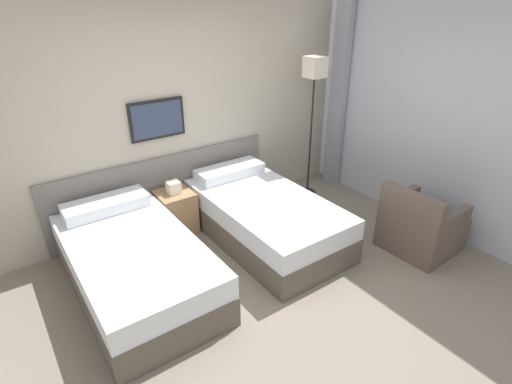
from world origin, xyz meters
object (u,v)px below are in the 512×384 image
at_px(bed_near_door, 135,264).
at_px(floor_lamp, 314,81).
at_px(armchair, 420,228).
at_px(nightstand, 176,211).
at_px(bed_near_window, 264,217).

height_order(bed_near_door, floor_lamp, floor_lamp).
xyz_separation_m(floor_lamp, armchair, (0.06, -1.77, -1.33)).
distance_m(nightstand, floor_lamp, 2.39).
bearing_deg(bed_near_window, nightstand, 136.62).
bearing_deg(floor_lamp, bed_near_door, -167.99).
xyz_separation_m(bed_near_door, bed_near_window, (1.54, 0.00, 0.00)).
xyz_separation_m(bed_near_window, floor_lamp, (1.21, 0.59, 1.32)).
height_order(nightstand, armchair, armchair).
relative_size(floor_lamp, armchair, 2.41).
relative_size(bed_near_window, floor_lamp, 1.04).
xyz_separation_m(nightstand, floor_lamp, (1.98, -0.14, 1.33)).
distance_m(bed_near_window, armchair, 1.74).
relative_size(nightstand, armchair, 0.84).
height_order(nightstand, floor_lamp, floor_lamp).
bearing_deg(bed_near_window, armchair, -42.80).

